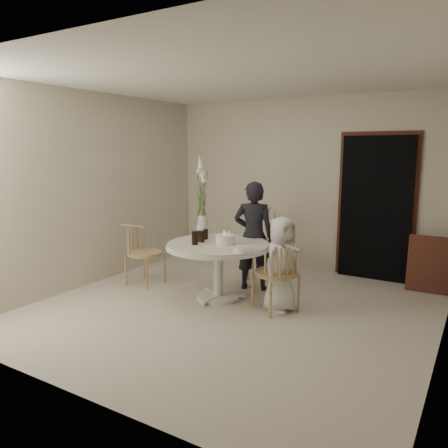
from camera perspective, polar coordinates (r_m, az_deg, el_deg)
The scene contains 18 objects.
ground at distance 5.38m, azimuth 1.05°, elevation -11.04°, with size 4.50×4.50×0.00m, color beige.
room_shell at distance 5.03m, azimuth 1.11°, elevation 6.47°, with size 4.50×4.50×4.50m.
doorway at distance 6.74m, azimuth 19.19°, elevation 1.90°, with size 1.00×0.10×2.10m, color black.
door_trim at distance 6.77m, azimuth 19.29°, elevation 2.44°, with size 1.12×0.03×2.22m, color brown.
table at distance 5.57m, azimuth -0.76°, elevation -3.66°, with size 1.33×1.33×0.73m.
picture_frame at distance 6.51m, azimuth 25.32°, elevation -4.78°, with size 0.57×0.04×0.76m, color brown.
chair_far at distance 6.71m, azimuth 5.63°, elevation -1.13°, with size 0.68×0.70×1.00m.
chair_right at distance 5.12m, azimuth 7.54°, elevation -5.72°, with size 0.64×0.63×0.85m.
chair_left at distance 6.35m, azimuth -11.10°, elevation -2.82°, with size 0.52×0.48×0.84m.
girl at distance 5.95m, azimuth 3.88°, elevation -1.55°, with size 0.54×0.36×1.49m, color black.
boy at distance 5.21m, azimuth 7.54°, elevation -5.24°, with size 0.56×0.36×1.14m, color silver.
birthday_cake at distance 5.48m, azimuth 0.18°, elevation -2.03°, with size 0.25×0.25×0.17m.
cola_tumbler_a at distance 5.64m, azimuth -3.27°, elevation -1.59°, with size 0.06×0.06×0.14m, color black.
cola_tumbler_b at distance 5.46m, azimuth -3.83°, elevation -1.83°, with size 0.08×0.08×0.17m, color black.
cola_tumbler_c at distance 5.60m, azimuth -2.92°, elevation -1.62°, with size 0.07×0.07×0.15m, color black.
cola_tumbler_d at distance 5.78m, azimuth -2.42°, elevation -1.33°, with size 0.06×0.06×0.14m, color black.
plate_stack at distance 5.10m, azimuth 2.44°, elevation -3.31°, with size 0.22×0.22×0.05m, color white.
flower_vase at distance 5.97m, azimuth -2.91°, elevation 2.80°, with size 0.15×0.15×1.10m.
Camera 1 is at (2.51, -4.35, 1.91)m, focal length 35.00 mm.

